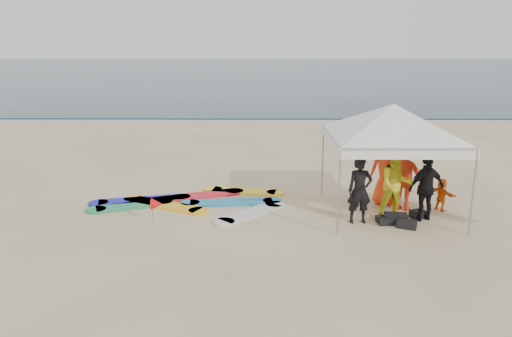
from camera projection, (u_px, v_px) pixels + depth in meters
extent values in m
plane|color=beige|center=(216.00, 254.00, 10.60)|extent=(120.00, 120.00, 0.00)
cube|color=#0C2633|center=(253.00, 71.00, 68.64)|extent=(160.00, 84.00, 0.08)
cube|color=silver|center=(244.00, 119.00, 28.21)|extent=(160.00, 1.20, 0.01)
imported|color=black|center=(360.00, 190.00, 12.22)|extent=(0.63, 0.44, 1.66)
imported|color=yellow|center=(396.00, 185.00, 12.38)|extent=(0.93, 0.75, 1.84)
imported|color=red|center=(405.00, 174.00, 13.15)|extent=(1.44, 1.28, 1.94)
imported|color=black|center=(426.00, 188.00, 12.39)|extent=(1.07, 0.71, 1.69)
imported|color=#FD4216|center=(387.00, 171.00, 13.56)|extent=(0.95, 0.65, 1.89)
imported|color=orange|center=(442.00, 194.00, 13.20)|extent=(0.60, 0.84, 0.88)
cylinder|color=#A5A5A8|center=(323.00, 161.00, 14.36)|extent=(0.05, 0.05, 2.04)
cylinder|color=#A5A5A8|center=(429.00, 161.00, 14.34)|extent=(0.05, 0.05, 2.04)
cylinder|color=#A5A5A8|center=(339.00, 193.00, 11.39)|extent=(0.05, 0.05, 2.04)
cylinder|color=#A5A5A8|center=(473.00, 193.00, 11.37)|extent=(0.05, 0.05, 2.04)
cube|color=white|center=(409.00, 154.00, 11.16)|extent=(3.17, 0.02, 0.24)
cube|color=white|center=(378.00, 130.00, 14.12)|extent=(3.17, 0.02, 0.24)
cube|color=white|center=(331.00, 141.00, 12.65)|extent=(0.02, 3.17, 0.24)
cube|color=white|center=(452.00, 141.00, 12.63)|extent=(0.02, 3.17, 0.24)
pyramid|color=white|center=(394.00, 104.00, 12.40)|extent=(4.34, 4.34, 0.82)
cylinder|color=#A5A5A8|center=(153.00, 212.00, 12.30)|extent=(0.02, 0.02, 0.60)
cone|color=red|center=(157.00, 204.00, 12.25)|extent=(0.28, 0.28, 0.28)
cube|color=black|center=(396.00, 218.00, 12.39)|extent=(0.61, 0.44, 0.22)
cube|color=black|center=(407.00, 224.00, 12.04)|extent=(0.54, 0.46, 0.18)
cube|color=black|center=(387.00, 220.00, 12.34)|extent=(0.54, 0.45, 0.16)
cube|color=black|center=(418.00, 214.00, 12.71)|extent=(0.43, 0.38, 0.20)
cube|color=#161CBB|center=(141.00, 200.00, 13.99)|extent=(2.33, 1.06, 0.07)
cube|color=#268D57|center=(131.00, 206.00, 13.52)|extent=(1.87, 1.17, 0.07)
cube|color=red|center=(193.00, 197.00, 14.33)|extent=(2.54, 1.46, 0.07)
cube|color=silver|center=(251.00, 213.00, 12.96)|extent=(1.69, 1.71, 0.07)
cube|color=teal|center=(231.00, 202.00, 13.82)|extent=(2.32, 0.73, 0.07)
cube|color=yellow|center=(165.00, 205.00, 13.59)|extent=(2.20, 1.45, 0.07)
cube|color=yellow|center=(244.00, 191.00, 14.82)|extent=(1.95, 0.86, 0.07)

